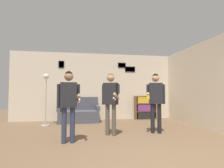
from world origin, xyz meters
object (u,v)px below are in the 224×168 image
person_player_foreground_center (111,97)px  bottle_on_floor (65,122)px  bookshelf (145,108)px  person_player_foreground_left (69,99)px  floor_lamp (46,91)px  person_watcher_holding_cup (156,96)px  couch (79,114)px

person_player_foreground_center → bottle_on_floor: person_player_foreground_center is taller
bookshelf → person_player_foreground_left: 4.14m
person_player_foreground_left → person_player_foreground_center: person_player_foreground_center is taller
floor_lamp → person_player_foreground_center: bearing=-39.7°
person_player_foreground_center → person_watcher_holding_cup: size_ratio=0.99×
couch → bookshelf: bearing=4.1°
couch → person_player_foreground_left: (-0.18, -2.74, 0.67)m
bottle_on_floor → bookshelf: bearing=15.9°
person_watcher_holding_cup → bottle_on_floor: 3.09m
floor_lamp → person_player_foreground_left: 2.30m
couch → person_player_foreground_center: size_ratio=0.94×
person_watcher_holding_cup → bottle_on_floor: bearing=149.8°
floor_lamp → bottle_on_floor: size_ratio=5.92×
floor_lamp → person_player_foreground_left: size_ratio=1.09×
couch → bottle_on_floor: couch is taller
person_player_foreground_center → person_watcher_holding_cup: bearing=1.6°
couch → person_player_foreground_left: 2.83m
person_watcher_holding_cup → person_player_foreground_left: bearing=-166.5°
bookshelf → person_player_foreground_center: 3.08m
couch → person_player_foreground_center: person_player_foreground_center is taller
person_player_foreground_center → bottle_on_floor: size_ratio=5.52×
person_player_foreground_left → floor_lamp: bearing=113.0°
couch → floor_lamp: size_ratio=0.88×
bottle_on_floor → couch: bearing=57.5°
couch → bottle_on_floor: 0.85m
person_player_foreground_left → person_player_foreground_center: (1.03, 0.52, 0.02)m
floor_lamp → bottle_on_floor: 1.22m
bookshelf → bottle_on_floor: bookshelf is taller
bookshelf → bottle_on_floor: (-3.14, -0.89, -0.36)m
couch → floor_lamp: bearing=-149.8°
couch → person_watcher_holding_cup: person_watcher_holding_cup is taller
floor_lamp → bookshelf: bearing=12.3°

